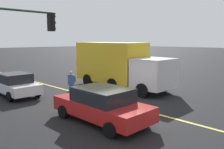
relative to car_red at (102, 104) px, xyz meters
The scene contains 7 objects.
ground 3.00m from the car_red, 61.98° to the right, with size 200.00×200.00×0.00m, color black.
lane_stripe_center 3.00m from the car_red, 61.98° to the right, with size 80.00×0.16×0.01m, color #D8CC4C.
car_red is the anchor object (origin of this frame).
car_white 7.59m from the car_red, ahead, with size 4.48×1.92×1.45m.
truck_yellow 7.48m from the car_red, 52.23° to the right, with size 7.80×2.63×3.34m.
pedestrian_with_backpack 4.59m from the car_red, 18.72° to the right, with size 0.42×0.39×1.69m.
traffic_light_mast 5.28m from the car_red, 38.98° to the left, with size 0.28×4.81×5.17m.
Camera 1 is at (-8.64, 9.18, 3.54)m, focal length 37.50 mm.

